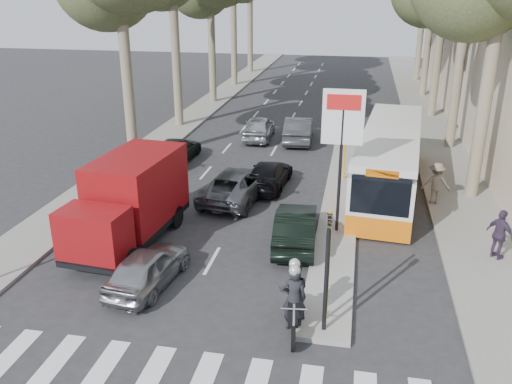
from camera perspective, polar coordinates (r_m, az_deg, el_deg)
ground at (r=17.26m, az=-3.50°, el=-10.59°), size 120.00×120.00×0.00m
sidewalk_right at (r=40.49m, az=17.63°, el=7.32°), size 3.20×70.00×0.12m
median_left at (r=44.72m, az=-4.63°, el=9.48°), size 2.40×64.00×0.12m
traffic_island at (r=26.75m, az=9.14°, el=1.24°), size 1.50×26.00×0.16m
billboard at (r=19.92m, az=9.01°, el=5.27°), size 1.50×12.10×5.60m
traffic_light_island at (r=14.30m, az=7.56°, el=-6.46°), size 0.16×0.41×3.60m
silver_hatchback at (r=17.67m, az=-11.31°, el=-7.80°), size 1.97×3.92×1.28m
dark_hatchback at (r=19.98m, az=4.21°, el=-3.69°), size 1.77×4.32×1.39m
queue_car_a at (r=24.09m, az=-2.10°, el=0.77°), size 2.85×5.14×1.36m
queue_car_b at (r=25.55m, az=1.32°, el=1.83°), size 1.97×4.33×1.23m
queue_car_c at (r=33.62m, az=0.28°, el=6.79°), size 1.89×4.32×1.45m
queue_car_d at (r=33.16m, az=4.50°, el=6.58°), size 1.87×4.68×1.51m
queue_car_e at (r=29.60m, az=-8.39°, el=4.38°), size 1.80×4.40×1.28m
red_truck at (r=20.27m, az=-13.07°, el=-0.78°), size 2.75×6.15×3.19m
city_bus at (r=25.46m, az=13.87°, el=3.36°), size 3.52×11.38×2.95m
motorcycle at (r=15.35m, az=4.00°, el=-10.90°), size 0.96×2.42×2.06m
pedestrian_near at (r=20.39m, az=24.30°, el=-4.11°), size 1.08×1.13×1.80m
pedestrian_far at (r=24.49m, az=18.43°, el=0.88°), size 1.21×0.58×1.83m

